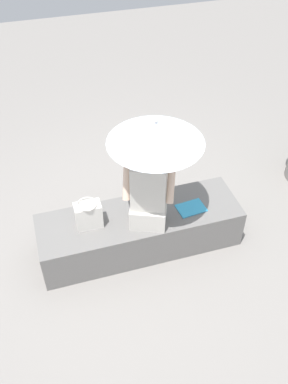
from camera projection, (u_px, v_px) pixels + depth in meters
name	position (u px, v px, depth m)	size (l,w,h in m)	color
ground_plane	(140.00, 244.00, 4.48)	(14.00, 14.00, 0.00)	gray
stone_bench	(140.00, 230.00, 4.33)	(2.05, 0.62, 0.44)	slate
person_seated	(149.00, 192.00, 3.85)	(0.51, 0.39, 0.90)	beige
parasol	(156.00, 133.00, 3.51)	(0.85, 0.85, 1.12)	#B7B7BC
handbag_black	(88.00, 215.00, 3.98)	(0.25, 0.19, 0.29)	silver
magazine	(191.00, 208.00, 4.24)	(0.28, 0.20, 0.01)	#339ED1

